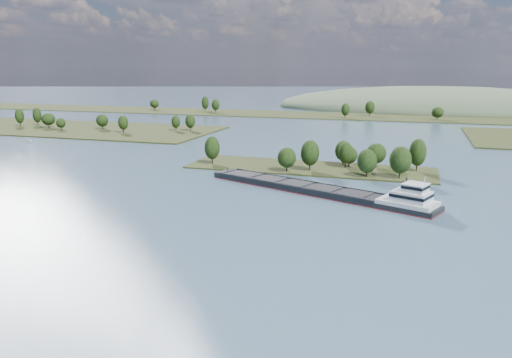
% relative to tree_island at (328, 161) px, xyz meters
% --- Properties ---
extents(ground, '(1800.00, 1800.00, 0.00)m').
position_rel_tree_island_xyz_m(ground, '(-7.83, -58.80, -3.93)').
color(ground, '#3B5467').
rests_on(ground, ground).
extents(tree_island, '(100.00, 31.01, 14.17)m').
position_rel_tree_island_xyz_m(tree_island, '(0.00, 0.00, 0.00)').
color(tree_island, '#252C13').
rests_on(tree_island, ground).
extents(left_bank, '(300.00, 80.00, 14.97)m').
position_rel_tree_island_xyz_m(left_bank, '(-237.39, 81.37, -3.04)').
color(left_bank, '#252C13').
rests_on(left_bank, ground).
extents(back_shoreline, '(900.00, 60.00, 15.05)m').
position_rel_tree_island_xyz_m(back_shoreline, '(0.53, 220.98, -3.25)').
color(back_shoreline, '#252C13').
rests_on(back_shoreline, ground).
extents(hill_west, '(320.00, 160.00, 44.00)m').
position_rel_tree_island_xyz_m(hill_west, '(52.17, 321.20, -3.93)').
color(hill_west, '#45563B').
rests_on(hill_west, ground).
extents(cargo_barge, '(81.00, 40.00, 11.27)m').
position_rel_tree_island_xyz_m(cargo_barge, '(7.07, -39.13, -2.51)').
color(cargo_barge, black).
rests_on(cargo_barge, ground).
extents(motorboat, '(5.76, 4.24, 2.09)m').
position_rel_tree_island_xyz_m(motorboat, '(-168.69, 24.35, -2.88)').
color(motorboat, white).
rests_on(motorboat, ground).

